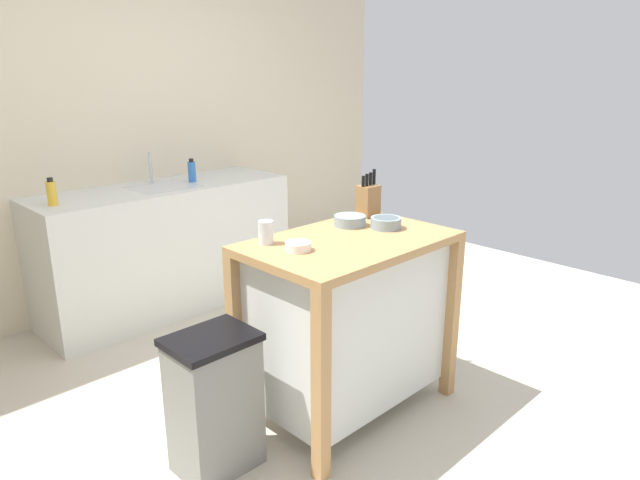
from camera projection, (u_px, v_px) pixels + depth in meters
name	position (u px, v px, depth m)	size (l,w,h in m)	color
ground_plane	(315.00, 409.00, 2.95)	(6.22, 6.22, 0.00)	#BCB29E
wall_back	(109.00, 125.00, 3.98)	(5.22, 0.10, 2.60)	beige
kitchen_island	(348.00, 316.00, 2.83)	(1.01, 0.64, 0.91)	#AD7F4C
knife_block	(368.00, 200.00, 3.10)	(0.11, 0.09, 0.25)	olive
bowl_ceramic_wide	(386.00, 223.00, 2.88)	(0.16, 0.16, 0.06)	gray
bowl_ceramic_small	(298.00, 246.00, 2.53)	(0.12, 0.12, 0.04)	silver
bowl_stoneware_deep	(350.00, 220.00, 2.93)	(0.16, 0.16, 0.05)	gray
drinking_cup	(266.00, 232.00, 2.62)	(0.07, 0.07, 0.11)	silver
trash_bin	(215.00, 403.00, 2.44)	(0.36, 0.28, 0.63)	slate
sink_counter	(167.00, 247.00, 4.11)	(1.79, 0.60, 0.89)	silver
sink_faucet	(151.00, 168.00, 4.04)	(0.02, 0.02, 0.22)	#B7BCC1
bottle_spray_cleaner	(52.00, 193.00, 3.41)	(0.06, 0.06, 0.17)	yellow
bottle_hand_soap	(192.00, 171.00, 4.11)	(0.05, 0.05, 0.17)	blue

